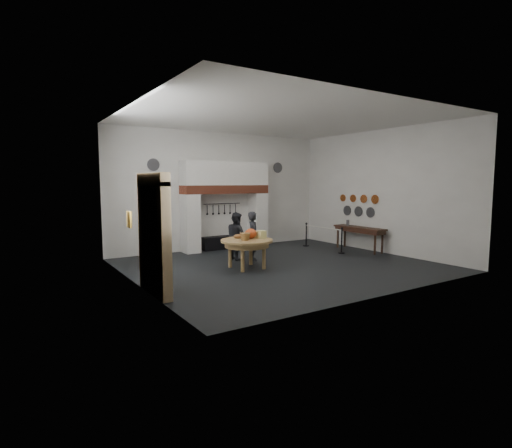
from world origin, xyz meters
TOP-DOWN VIEW (x-y plane):
  - floor at (0.00, 0.00)m, footprint 9.00×8.00m
  - ceiling at (0.00, 0.00)m, footprint 9.00×8.00m
  - wall_back at (0.00, 4.00)m, footprint 9.00×0.02m
  - wall_front at (0.00, -4.00)m, footprint 9.00×0.02m
  - wall_left at (-4.50, 0.00)m, footprint 0.02×8.00m
  - wall_right at (4.50, 0.00)m, footprint 0.02×8.00m
  - chimney_pier_left at (-1.48, 3.65)m, footprint 0.55×0.70m
  - chimney_pier_right at (1.48, 3.65)m, footprint 0.55×0.70m
  - hearth_brick_band at (0.00, 3.65)m, footprint 3.50×0.72m
  - chimney_hood at (0.00, 3.65)m, footprint 3.50×0.70m
  - iron_range at (0.00, 3.72)m, footprint 1.90×0.45m
  - utensil_rail at (0.00, 3.92)m, footprint 1.60×0.02m
  - door_recess at (-4.47, -1.00)m, footprint 0.04×1.10m
  - door_jamb_near at (-4.38, -1.70)m, footprint 0.22×0.30m
  - door_jamb_far at (-4.38, -0.30)m, footprint 0.22×0.30m
  - door_lintel at (-4.38, -1.00)m, footprint 0.22×1.70m
  - wall_plaque at (-4.45, 0.80)m, footprint 0.05×0.34m
  - work_table at (-1.14, 0.20)m, footprint 1.98×1.98m
  - pumpkin at (-0.94, 0.30)m, footprint 0.36×0.36m
  - cheese_block_big at (-0.64, 0.15)m, footprint 0.22×0.22m
  - cheese_block_small at (-0.66, 0.45)m, footprint 0.18×0.18m
  - wicker_basket at (-1.29, 0.05)m, footprint 0.41×0.41m
  - bread_loaf at (-1.24, 0.55)m, footprint 0.31×0.18m
  - visitor_near at (-0.31, 1.15)m, footprint 0.57×0.69m
  - visitor_far at (-0.71, 1.55)m, footprint 0.63×0.80m
  - side_table at (4.10, 0.60)m, footprint 0.55×2.20m
  - pewter_jug at (4.10, 1.20)m, footprint 0.12×0.12m
  - copper_pan_a at (4.46, 0.20)m, footprint 0.03×0.34m
  - copper_pan_b at (4.46, 0.75)m, footprint 0.03×0.32m
  - copper_pan_c at (4.46, 1.30)m, footprint 0.03×0.30m
  - copper_pan_d at (4.46, 1.85)m, footprint 0.03×0.28m
  - pewter_plate_left at (4.46, 0.40)m, footprint 0.03×0.40m
  - pewter_plate_mid at (4.46, 1.00)m, footprint 0.03×0.40m
  - pewter_plate_right at (4.46, 1.60)m, footprint 0.03×0.40m
  - pewter_plate_back_left at (-2.70, 3.96)m, footprint 0.44×0.03m
  - pewter_plate_back_right at (2.70, 3.96)m, footprint 0.44×0.03m
  - barrier_post_near at (3.08, 0.49)m, footprint 0.05×0.05m
  - barrier_post_far at (3.08, 2.49)m, footprint 0.05×0.05m
  - barrier_rope at (3.08, 1.49)m, footprint 0.04×2.00m

SIDE VIEW (x-z plane):
  - floor at x=0.00m, z-range -0.01..0.01m
  - iron_range at x=0.00m, z-range 0.00..0.50m
  - barrier_post_near at x=3.08m, z-range 0.00..0.90m
  - barrier_post_far at x=3.08m, z-range 0.00..0.90m
  - visitor_far at x=-0.71m, z-range 0.00..1.59m
  - visitor_near at x=-0.31m, z-range 0.00..1.62m
  - work_table at x=-1.14m, z-range 0.80..0.88m
  - barrier_rope at x=3.08m, z-range 0.83..0.87m
  - side_table at x=4.10m, z-range 0.84..0.90m
  - bread_loaf at x=-1.24m, z-range 0.87..1.01m
  - cheese_block_small at x=-0.66m, z-range 0.88..1.07m
  - wicker_basket at x=-1.29m, z-range 0.88..1.09m
  - cheese_block_big at x=-0.64m, z-range 0.88..1.11m
  - pewter_jug at x=4.10m, z-range 0.90..1.12m
  - pumpkin at x=-0.94m, z-range 0.88..1.18m
  - chimney_pier_left at x=-1.48m, z-range 0.00..2.15m
  - chimney_pier_right at x=1.48m, z-range 0.00..2.15m
  - door_recess at x=-4.47m, z-range 0.00..2.50m
  - door_jamb_near at x=-4.38m, z-range 0.00..2.60m
  - door_jamb_far at x=-4.38m, z-range 0.00..2.60m
  - pewter_plate_left at x=4.46m, z-range 1.25..1.65m
  - pewter_plate_mid at x=4.46m, z-range 1.25..1.65m
  - pewter_plate_right at x=4.46m, z-range 1.25..1.65m
  - wall_plaque at x=-4.45m, z-range 1.38..1.82m
  - utensil_rail at x=0.00m, z-range 1.74..1.76m
  - copper_pan_b at x=4.46m, z-range 1.79..2.11m
  - copper_pan_d at x=4.46m, z-range 1.81..2.09m
  - copper_pan_a at x=4.46m, z-range 1.78..2.12m
  - copper_pan_c at x=4.46m, z-range 1.80..2.10m
  - wall_back at x=0.00m, z-range 0.00..4.50m
  - wall_front at x=0.00m, z-range 0.00..4.50m
  - wall_left at x=-4.50m, z-range 0.00..4.50m
  - wall_right at x=4.50m, z-range 0.00..4.50m
  - hearth_brick_band at x=0.00m, z-range 2.15..2.47m
  - door_lintel at x=-4.38m, z-range 2.50..2.80m
  - chimney_hood at x=0.00m, z-range 2.47..3.37m
  - pewter_plate_back_left at x=-2.70m, z-range 2.98..3.42m
  - pewter_plate_back_right at x=2.70m, z-range 2.98..3.42m
  - ceiling at x=0.00m, z-range 4.49..4.51m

